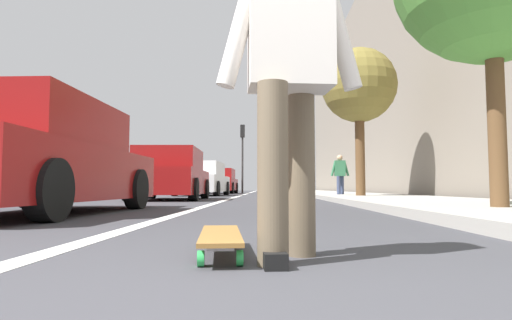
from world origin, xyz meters
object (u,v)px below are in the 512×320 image
skater_person (289,65)px  parked_car_end (219,182)px  skateboard (221,237)px  pedestrian_distant (340,173)px  parked_car_far (202,180)px  traffic_light (243,146)px  parked_car_mid (170,176)px  parked_car_near (37,160)px  street_tree_mid (359,86)px

skater_person → parked_car_end: 23.82m
skateboard → pedestrian_distant: size_ratio=0.57×
parked_car_far → pedestrian_distant: 6.69m
skater_person → pedestrian_distant: skater_person is taller
skater_person → skateboard: bearing=66.6°
parked_car_end → traffic_light: bearing=-53.7°
traffic_light → skateboard: bearing=-176.9°
skater_person → pedestrian_distant: bearing=-10.8°
skateboard → parked_car_end: parked_car_end is taller
skateboard → parked_car_far: bearing=9.1°
parked_car_mid → parked_car_end: size_ratio=0.93×
parked_car_near → traffic_light: bearing=-4.0°
parked_car_near → pedestrian_distant: bearing=-30.8°
parked_car_mid → parked_car_far: (6.63, 0.09, 0.01)m
traffic_light → parked_car_mid: bearing=175.1°
skateboard → parked_car_near: (3.30, 2.79, 0.62)m
traffic_light → street_tree_mid: (-14.09, -4.32, 0.38)m
parked_car_end → pedestrian_distant: bearing=-153.1°
skater_person → traffic_light: traffic_light is taller
parked_car_end → pedestrian_distant: size_ratio=2.93×
parked_car_end → parked_car_far: bearing=-179.9°
parked_car_end → skateboard: bearing=-173.5°
parked_car_near → pedestrian_distant: size_ratio=2.87×
pedestrian_distant → parked_car_end: bearing=26.9°
skater_person → parked_car_far: size_ratio=0.35×
parked_car_end → pedestrian_distant: 12.08m
parked_car_far → pedestrian_distant: (-3.87, -5.46, 0.15)m
parked_car_far → skateboard: bearing=-170.9°
parked_car_near → parked_car_mid: parked_car_near is taller
traffic_light → parked_car_end: bearing=126.3°
skater_person → parked_car_mid: 10.50m
traffic_light → street_tree_mid: street_tree_mid is taller
parked_car_mid → traffic_light: traffic_light is taller
parked_car_mid → pedestrian_distant: size_ratio=2.72×
parked_car_near → parked_car_mid: (6.64, -0.23, -0.02)m
traffic_light → pedestrian_distant: bearing=-160.7°
parked_car_far → pedestrian_distant: pedestrian_distant is taller
skateboard → pedestrian_distant: pedestrian_distant is taller
street_tree_mid → parked_car_end: bearing=23.4°
skater_person → parked_car_mid: size_ratio=0.40×
parked_car_near → parked_car_far: 13.27m
parked_car_end → traffic_light: size_ratio=1.01×
street_tree_mid → pedestrian_distant: size_ratio=3.01×
skater_person → parked_car_far: (16.72, 3.00, -0.23)m
skateboard → parked_car_near: 4.37m
parked_car_near → pedestrian_distant: 10.95m
skater_person → parked_car_far: bearing=10.2°
parked_car_mid → pedestrian_distant: pedestrian_distant is taller
parked_car_near → traffic_light: traffic_light is taller
skateboard → skater_person: bearing=-113.4°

